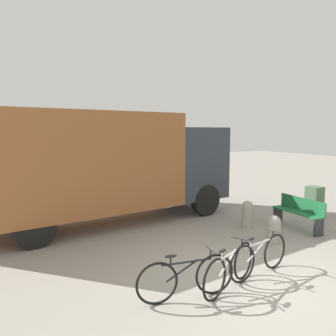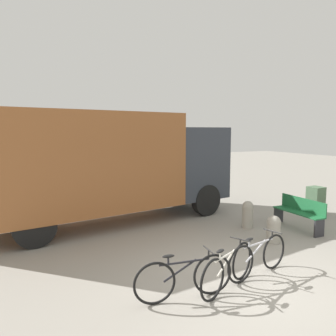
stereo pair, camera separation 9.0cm
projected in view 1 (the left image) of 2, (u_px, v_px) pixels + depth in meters
The scene contains 9 objects.
ground_plane at pixel (247, 284), 6.19m from camera, with size 60.00×60.00×0.00m, color gray.
delivery_truck at pixel (109, 163), 10.12m from camera, with size 8.17×3.18×3.42m.
park_bench at pixel (299, 211), 9.64m from camera, with size 0.53×1.70×0.91m.
bicycle_near at pixel (186, 277), 5.59m from camera, with size 1.79×0.45×0.83m.
bicycle_middle at pixel (230, 268), 5.95m from camera, with size 1.69×0.74×0.83m.
bicycle_far at pixel (259, 256), 6.53m from camera, with size 1.78×0.48×0.83m.
bollard_near_bench at pixel (274, 228), 8.48m from camera, with size 0.37×0.37×0.71m.
bollard_far_bench at pixel (247, 213), 9.73m from camera, with size 0.34×0.34×0.81m.
utility_box at pixel (314, 200), 11.43m from camera, with size 0.46×0.47×0.95m.
Camera 1 is at (-4.13, -4.47, 2.89)m, focal length 35.00 mm.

